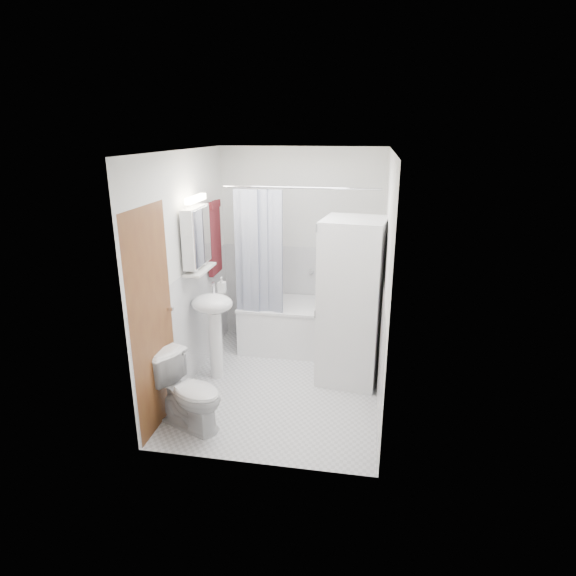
% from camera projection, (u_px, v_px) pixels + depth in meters
% --- Properties ---
extents(floor, '(2.60, 2.60, 0.00)m').
position_uv_depth(floor, '(283.00, 384.00, 5.13)').
color(floor, silver).
rests_on(floor, ground).
extents(room_walls, '(2.60, 2.60, 2.60)m').
position_uv_depth(room_walls, '(282.00, 248.00, 4.66)').
color(room_walls, silver).
rests_on(room_walls, ground).
extents(wainscot, '(1.98, 2.58, 2.58)m').
position_uv_depth(wainscot, '(287.00, 322.00, 5.22)').
color(wainscot, white).
rests_on(wainscot, ground).
extents(door, '(0.05, 2.00, 2.00)m').
position_uv_depth(door, '(171.00, 309.00, 4.46)').
color(door, brown).
rests_on(door, ground).
extents(bathtub, '(1.51, 0.72, 0.58)m').
position_uv_depth(bathtub, '(303.00, 324.00, 5.88)').
color(bathtub, white).
rests_on(bathtub, ground).
extents(tub_spout, '(0.04, 0.12, 0.04)m').
position_uv_depth(tub_spout, '(323.00, 272.00, 5.97)').
color(tub_spout, silver).
rests_on(tub_spout, room_walls).
extents(curtain_rod, '(1.69, 0.02, 0.02)m').
position_uv_depth(curtain_rod, '(301.00, 188.00, 5.07)').
color(curtain_rod, silver).
rests_on(curtain_rod, room_walls).
extents(shower_curtain, '(0.55, 0.02, 1.45)m').
position_uv_depth(shower_curtain, '(259.00, 255.00, 5.38)').
color(shower_curtain, '#121B41').
rests_on(shower_curtain, curtain_rod).
extents(sink, '(0.44, 0.37, 1.04)m').
position_uv_depth(sink, '(213.00, 317.00, 5.08)').
color(sink, white).
rests_on(sink, ground).
extents(medicine_cabinet, '(0.13, 0.50, 0.71)m').
position_uv_depth(medicine_cabinet, '(196.00, 235.00, 4.88)').
color(medicine_cabinet, white).
rests_on(medicine_cabinet, room_walls).
extents(shelf, '(0.18, 0.54, 0.02)m').
position_uv_depth(shelf, '(200.00, 270.00, 4.99)').
color(shelf, silver).
rests_on(shelf, room_walls).
extents(shower_caddy, '(0.22, 0.06, 0.02)m').
position_uv_depth(shower_caddy, '(328.00, 253.00, 5.87)').
color(shower_caddy, silver).
rests_on(shower_caddy, room_walls).
extents(towel, '(0.07, 0.36, 0.86)m').
position_uv_depth(towel, '(214.00, 237.00, 5.54)').
color(towel, maroon).
rests_on(towel, room_walls).
extents(washer_dryer, '(0.70, 0.70, 1.75)m').
position_uv_depth(washer_dryer, '(351.00, 302.00, 5.00)').
color(washer_dryer, white).
rests_on(washer_dryer, ground).
extents(toilet, '(0.78, 0.63, 0.67)m').
position_uv_depth(toilet, '(189.00, 393.00, 4.32)').
color(toilet, white).
rests_on(toilet, ground).
extents(soap_pump, '(0.08, 0.17, 0.08)m').
position_uv_depth(soap_pump, '(222.00, 289.00, 5.18)').
color(soap_pump, gray).
rests_on(soap_pump, sink).
extents(shelf_bottle, '(0.07, 0.18, 0.07)m').
position_uv_depth(shelf_bottle, '(195.00, 269.00, 4.84)').
color(shelf_bottle, gray).
rests_on(shelf_bottle, shelf).
extents(shelf_cup, '(0.10, 0.09, 0.10)m').
position_uv_depth(shelf_cup, '(203.00, 261.00, 5.09)').
color(shelf_cup, gray).
rests_on(shelf_cup, shelf).
extents(shampoo_a, '(0.13, 0.17, 0.13)m').
position_uv_depth(shampoo_a, '(329.00, 247.00, 5.85)').
color(shampoo_a, gray).
rests_on(shampoo_a, shower_caddy).
extents(shampoo_b, '(0.08, 0.21, 0.08)m').
position_uv_depth(shampoo_b, '(339.00, 249.00, 5.84)').
color(shampoo_b, navy).
rests_on(shampoo_b, shower_caddy).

